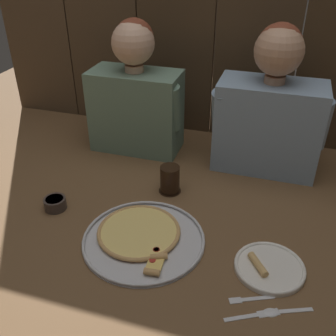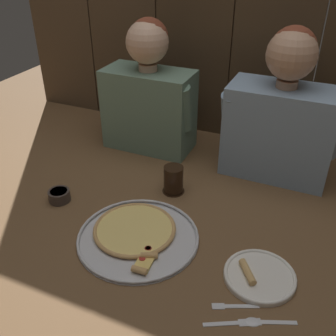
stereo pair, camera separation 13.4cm
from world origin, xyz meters
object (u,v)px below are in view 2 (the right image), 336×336
Objects in this scene: dipping_bowl at (59,195)px; diner_right at (282,114)px; dinner_plate at (259,276)px; drinking_glass at (173,180)px; pizza_tray at (137,234)px; diner_left at (149,93)px.

diner_right reaches higher than dipping_bowl.
drinking_glass is at bearing 142.94° from dinner_plate.
drinking_glass is at bearing -137.55° from diner_right.
diner_right is at bearing 97.37° from dinner_plate.
diner_left is at bearing 112.11° from pizza_tray.
diner_right reaches higher than pizza_tray.
drinking_glass is 0.18× the size of diner_right.
drinking_glass is at bearing 31.86° from dipping_bowl.
diner_right is (-0.08, 0.61, 0.26)m from dinner_plate.
dinner_plate is 0.93m from diner_left.
drinking_glass reaches higher than dipping_bowl.
diner_left reaches higher than drinking_glass.
drinking_glass is 0.44m from dipping_bowl.
dinner_plate is 0.51m from drinking_glass.
diner_left reaches higher than dipping_bowl.
diner_left is 0.97× the size of diner_right.
dinner_plate is 0.37× the size of diner_left.
pizza_tray is 0.73m from diner_right.
diner_left is (-0.66, 0.61, 0.25)m from dinner_plate.
diner_left reaches higher than pizza_tray.
diner_right reaches higher than dinner_plate.
pizza_tray is 0.69m from diner_left.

